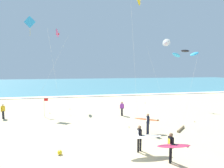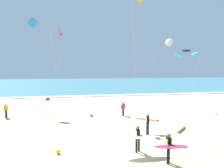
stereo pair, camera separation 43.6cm
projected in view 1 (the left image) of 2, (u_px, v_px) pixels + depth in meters
The scene contains 15 objects.
ground_plane at pixel (113, 157), 10.68m from camera, with size 160.00×160.00×0.00m, color #CCB789.
ocean_water at pixel (83, 83), 63.11m from camera, with size 160.00×60.00×0.08m, color teal.
shoreline_foam at pixel (88, 96), 34.08m from camera, with size 160.00×1.68×0.01m, color white.
surfer_lead at pixel (147, 121), 14.40m from camera, with size 2.17×1.08×1.71m.
surfer_trailing at pixel (140, 137), 11.07m from camera, with size 2.62×0.99×1.71m.
surfer_third at pixel (172, 146), 9.82m from camera, with size 1.94×0.95×1.71m.
kite_delta_rose_near at pixel (58, 33), 24.34m from camera, with size 0.97×4.97×10.74m.
kite_arc_charcoal_far at pixel (185, 53), 15.55m from camera, with size 3.06×2.44×6.91m.
kite_diamond_cobalt_high at pixel (31, 25), 22.13m from camera, with size 5.44×1.16×11.80m.
kite_delta_ivory_distant at pixel (166, 43), 24.75m from camera, with size 2.61×2.67×9.46m.
bystander_yellow_top at pixel (3, 111), 18.74m from camera, with size 0.32×0.44×1.59m.
bystander_purple_top at pixel (122, 108), 19.99m from camera, with size 0.50×0.22×1.59m.
lifeguard_flag at pixel (45, 105), 19.42m from camera, with size 0.45×0.05×2.10m.
beach_ball at pixel (60, 152), 10.95m from camera, with size 0.28×0.28×0.28m, color yellow.
driftwood_log at pixel (181, 129), 15.36m from camera, with size 0.19×0.19×1.68m, color #846B4C.
Camera 1 is at (-2.07, -10.05, 5.28)m, focal length 28.60 mm.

